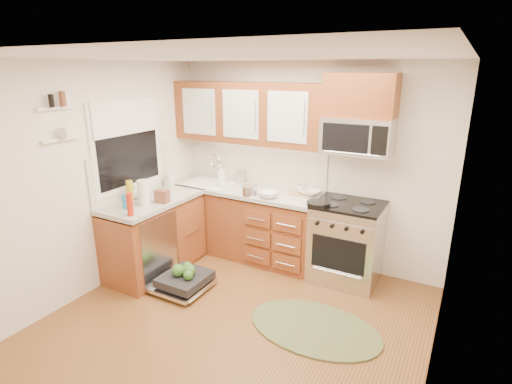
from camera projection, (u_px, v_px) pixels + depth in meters
The scene contains 38 objects.
floor at pixel (233, 326), 3.91m from camera, with size 3.50×3.50×0.00m, color brown.
ceiling at pixel (227, 57), 3.17m from camera, with size 3.50×3.50×0.00m, color white.
wall_back at pixel (305, 165), 5.00m from camera, with size 3.50×0.04×2.50m, color silver.
wall_front at pixel (50, 302), 2.07m from camera, with size 3.50×0.04×2.50m, color silver.
wall_left at pixel (95, 180), 4.34m from camera, with size 0.04×3.50×2.50m, color silver.
wall_right at pixel (446, 246), 2.73m from camera, with size 0.04×3.50×2.50m, color silver.
base_cabinet_back at pixel (244, 224), 5.33m from camera, with size 2.05×0.60×0.85m, color brown.
base_cabinet_left at pixel (155, 238), 4.89m from camera, with size 0.60×1.25×0.85m, color brown.
countertop_back at pixel (243, 190), 5.18m from camera, with size 2.07×0.64×0.05m, color beige.
countertop_left at pixel (152, 201), 4.74m from camera, with size 0.64×1.27×0.05m, color beige.
backsplash_back at pixel (254, 162), 5.33m from camera, with size 2.05×0.02×0.57m, color beige.
backsplash_left at pixel (132, 173), 4.79m from camera, with size 0.02×1.25×0.57m, color beige.
upper_cabinets at pixel (248, 113), 5.00m from camera, with size 2.05×0.35×0.75m, color brown, non-canonical shape.
cabinet_over_mw at pixel (361, 95), 4.28m from camera, with size 0.76×0.35×0.47m, color brown.
range at pixel (347, 242), 4.65m from camera, with size 0.76×0.64×0.95m, color silver, non-canonical shape.
microwave at pixel (357, 136), 4.39m from camera, with size 0.76×0.38×0.40m, color silver, non-canonical shape.
sink at pixel (209, 192), 5.43m from camera, with size 0.62×0.50×0.26m, color white, non-canonical shape.
dishwasher at pixel (182, 281), 4.53m from camera, with size 0.70×0.60×0.20m, color silver, non-canonical shape.
window at pixel (127, 145), 4.67m from camera, with size 0.03×1.05×1.05m, color white, non-canonical shape.
window_blind at pixel (126, 117), 4.56m from camera, with size 0.02×0.96×0.40m, color white.
shelf_upper at pixel (56, 108), 3.80m from camera, with size 0.04×0.40×0.03m, color white.
shelf_lower at pixel (61, 139), 3.89m from camera, with size 0.04×0.40×0.03m, color white.
rug at pixel (314, 328), 3.86m from camera, with size 1.30×0.85×0.02m, color #58663A, non-canonical shape.
skillet at pixel (318, 204), 4.42m from camera, with size 0.26×0.26×0.05m, color black.
stock_pot at pixel (249, 191), 4.87m from camera, with size 0.20×0.20×0.12m, color silver.
cutting_board at pixel (301, 194), 4.91m from camera, with size 0.25×0.16×0.02m, color tan.
canister at pixel (241, 176), 5.40m from camera, with size 0.11×0.11×0.18m, color silver.
paper_towel_roll at pixel (143, 193), 4.50m from camera, with size 0.13×0.13×0.29m, color white.
mustard_bottle at pixel (130, 191), 4.65m from camera, with size 0.08×0.08×0.24m, color gold.
red_bottle at pixel (130, 205), 4.18m from camera, with size 0.07×0.07×0.25m, color red.
wooden_box at pixel (162, 196), 4.60m from camera, with size 0.15×0.11×0.15m, color brown.
blue_carton at pixel (127, 201), 4.40m from camera, with size 0.10×0.06×0.16m, color #298EBF.
bowl_a at pixel (309, 192), 4.89m from camera, with size 0.26×0.26×0.06m, color #999999.
bowl_b at pixel (268, 195), 4.79m from camera, with size 0.24×0.24×0.07m, color #999999.
cup at pixel (301, 188), 5.00m from camera, with size 0.12×0.12×0.09m, color #999999.
soap_bottle_a at pixel (221, 176), 5.18m from camera, with size 0.11×0.11×0.29m, color #999999.
soap_bottle_b at pixel (169, 179), 5.23m from camera, with size 0.09×0.10×0.21m, color #999999.
soap_bottle_c at pixel (135, 192), 4.72m from camera, with size 0.13×0.13×0.17m, color #999999.
Camera 1 is at (1.81, -2.82, 2.41)m, focal length 28.00 mm.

